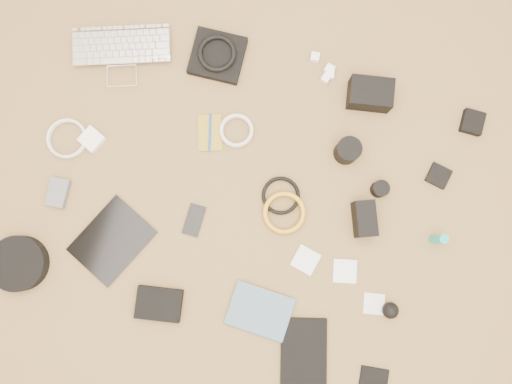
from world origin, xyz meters
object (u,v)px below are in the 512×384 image
(dslr_camera, at_px, (370,94))
(phone, at_px, (194,220))
(headphone_case, at_px, (19,263))
(tablet, at_px, (112,241))
(paperback, at_px, (253,333))
(laptop, at_px, (122,60))

(dslr_camera, height_order, phone, dslr_camera)
(headphone_case, bearing_deg, phone, 30.92)
(tablet, relative_size, headphone_case, 1.34)
(headphone_case, xyz_separation_m, paperback, (0.78, 0.01, -0.01))
(laptop, height_order, tablet, laptop)
(dslr_camera, xyz_separation_m, headphone_case, (-0.93, -0.86, -0.02))
(dslr_camera, distance_m, phone, 0.71)
(laptop, bearing_deg, headphone_case, -117.16)
(tablet, distance_m, headphone_case, 0.30)
(dslr_camera, xyz_separation_m, paperback, (-0.14, -0.85, -0.03))
(paperback, bearing_deg, dslr_camera, -8.04)
(tablet, relative_size, phone, 2.32)
(dslr_camera, bearing_deg, laptop, 177.55)
(laptop, bearing_deg, dslr_camera, -11.47)
(phone, bearing_deg, laptop, 131.05)
(dslr_camera, distance_m, headphone_case, 1.26)
(phone, height_order, headphone_case, headphone_case)
(tablet, distance_m, paperback, 0.54)
(phone, bearing_deg, tablet, -149.48)
(laptop, bearing_deg, phone, -68.04)
(dslr_camera, height_order, headphone_case, dslr_camera)
(laptop, xyz_separation_m, paperback, (0.68, -0.74, -0.00))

